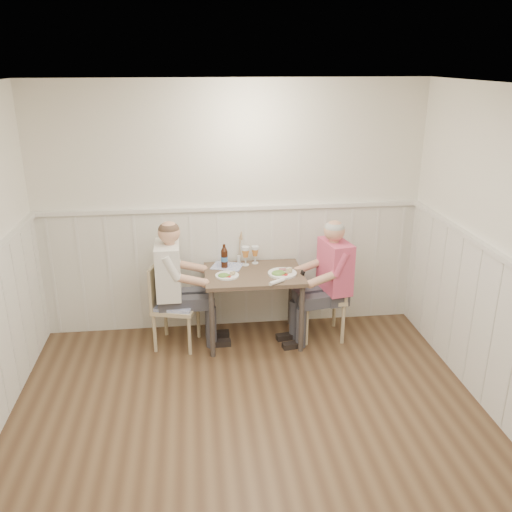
{
  "coord_description": "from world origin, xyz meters",
  "views": [
    {
      "loc": [
        -0.39,
        -3.16,
        2.77
      ],
      "look_at": [
        0.18,
        1.64,
        1.0
      ],
      "focal_mm": 38.0,
      "sensor_mm": 36.0,
      "label": 1
    }
  ],
  "objects_px": {
    "diner_cream": "(174,294)",
    "beer_bottle": "(224,257)",
    "man_in_pink": "(330,290)",
    "grass_vase": "(239,248)",
    "chair_right": "(328,291)",
    "chair_left": "(171,302)",
    "dining_table": "(254,282)"
  },
  "relations": [
    {
      "from": "beer_bottle",
      "to": "dining_table",
      "type": "bearing_deg",
      "value": -31.2
    },
    {
      "from": "diner_cream",
      "to": "beer_bottle",
      "type": "xyz_separation_m",
      "value": [
        0.52,
        0.18,
        0.3
      ]
    },
    {
      "from": "man_in_pink",
      "to": "grass_vase",
      "type": "bearing_deg",
      "value": 157.87
    },
    {
      "from": "chair_right",
      "to": "man_in_pink",
      "type": "bearing_deg",
      "value": -78.52
    },
    {
      "from": "diner_cream",
      "to": "beer_bottle",
      "type": "relative_size",
      "value": 5.32
    },
    {
      "from": "man_in_pink",
      "to": "chair_right",
      "type": "bearing_deg",
      "value": 101.48
    },
    {
      "from": "chair_left",
      "to": "man_in_pink",
      "type": "bearing_deg",
      "value": -1.94
    },
    {
      "from": "dining_table",
      "to": "chair_right",
      "type": "relative_size",
      "value": 1.05
    },
    {
      "from": "chair_left",
      "to": "diner_cream",
      "type": "relative_size",
      "value": 0.66
    },
    {
      "from": "chair_right",
      "to": "diner_cream",
      "type": "relative_size",
      "value": 0.7
    },
    {
      "from": "man_in_pink",
      "to": "grass_vase",
      "type": "xyz_separation_m",
      "value": [
        -0.9,
        0.37,
        0.36
      ]
    },
    {
      "from": "dining_table",
      "to": "chair_left",
      "type": "xyz_separation_m",
      "value": [
        -0.84,
        -0.0,
        -0.18
      ]
    },
    {
      "from": "chair_right",
      "to": "grass_vase",
      "type": "xyz_separation_m",
      "value": [
        -0.89,
        0.31,
        0.41
      ]
    },
    {
      "from": "dining_table",
      "to": "grass_vase",
      "type": "bearing_deg",
      "value": 111.14
    },
    {
      "from": "dining_table",
      "to": "beer_bottle",
      "type": "bearing_deg",
      "value": 148.8
    },
    {
      "from": "man_in_pink",
      "to": "beer_bottle",
      "type": "xyz_separation_m",
      "value": [
        -1.06,
        0.23,
        0.32
      ]
    },
    {
      "from": "diner_cream",
      "to": "grass_vase",
      "type": "distance_m",
      "value": 0.83
    },
    {
      "from": "chair_left",
      "to": "man_in_pink",
      "type": "height_order",
      "value": "man_in_pink"
    },
    {
      "from": "beer_bottle",
      "to": "grass_vase",
      "type": "bearing_deg",
      "value": 40.87
    },
    {
      "from": "dining_table",
      "to": "diner_cream",
      "type": "height_order",
      "value": "diner_cream"
    },
    {
      "from": "dining_table",
      "to": "man_in_pink",
      "type": "xyz_separation_m",
      "value": [
        0.78,
        -0.06,
        -0.11
      ]
    },
    {
      "from": "dining_table",
      "to": "man_in_pink",
      "type": "relative_size",
      "value": 0.75
    },
    {
      "from": "chair_right",
      "to": "chair_left",
      "type": "distance_m",
      "value": 1.61
    },
    {
      "from": "diner_cream",
      "to": "grass_vase",
      "type": "height_order",
      "value": "diner_cream"
    },
    {
      "from": "chair_right",
      "to": "beer_bottle",
      "type": "relative_size",
      "value": 3.7
    },
    {
      "from": "chair_left",
      "to": "beer_bottle",
      "type": "xyz_separation_m",
      "value": [
        0.56,
        0.17,
        0.39
      ]
    },
    {
      "from": "man_in_pink",
      "to": "beer_bottle",
      "type": "relative_size",
      "value": 5.18
    },
    {
      "from": "chair_right",
      "to": "diner_cream",
      "type": "bearing_deg",
      "value": -179.66
    },
    {
      "from": "beer_bottle",
      "to": "man_in_pink",
      "type": "bearing_deg",
      "value": -12.06
    },
    {
      "from": "chair_right",
      "to": "man_in_pink",
      "type": "height_order",
      "value": "man_in_pink"
    },
    {
      "from": "grass_vase",
      "to": "man_in_pink",
      "type": "bearing_deg",
      "value": -22.13
    },
    {
      "from": "grass_vase",
      "to": "beer_bottle",
      "type": "bearing_deg",
      "value": -139.13
    }
  ]
}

